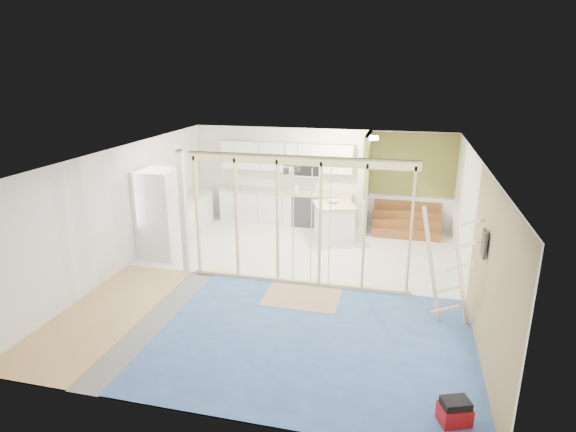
% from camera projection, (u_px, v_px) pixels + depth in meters
% --- Properties ---
extents(room, '(7.01, 8.01, 2.61)m').
position_uv_depth(room, '(284.00, 221.00, 9.31)').
color(room, slate).
rests_on(room, ground).
extents(floor_overlays, '(7.00, 8.00, 0.03)m').
position_uv_depth(floor_overlays, '(288.00, 281.00, 9.73)').
color(floor_overlays, white).
rests_on(floor_overlays, room).
extents(stud_frame, '(4.66, 0.14, 2.60)m').
position_uv_depth(stud_frame, '(273.00, 207.00, 9.27)').
color(stud_frame, beige).
rests_on(stud_frame, room).
extents(base_cabinets, '(4.45, 2.24, 0.93)m').
position_uv_depth(base_cabinets, '(257.00, 209.00, 13.04)').
color(base_cabinets, white).
rests_on(base_cabinets, room).
extents(upper_cabinets, '(3.60, 0.41, 0.85)m').
position_uv_depth(upper_cabinets, '(288.00, 158.00, 12.88)').
color(upper_cabinets, white).
rests_on(upper_cabinets, room).
extents(green_partition, '(2.25, 1.51, 2.60)m').
position_uv_depth(green_partition, '(396.00, 198.00, 12.34)').
color(green_partition, olive).
rests_on(green_partition, room).
extents(pot_rack, '(0.52, 0.52, 0.72)m').
position_uv_depth(pot_rack, '(291.00, 166.00, 10.92)').
color(pot_rack, black).
rests_on(pot_rack, room).
extents(sheathing_panel, '(0.02, 4.00, 2.60)m').
position_uv_depth(sheathing_panel, '(491.00, 282.00, 6.66)').
color(sheathing_panel, tan).
rests_on(sheathing_panel, room).
extents(electrical_panel, '(0.04, 0.30, 0.40)m').
position_uv_depth(electrical_panel, '(484.00, 244.00, 7.12)').
color(electrical_panel, '#36363B').
rests_on(electrical_panel, room).
extents(ceiling_light, '(0.32, 0.32, 0.08)m').
position_uv_depth(ceiling_light, '(372.00, 138.00, 11.40)').
color(ceiling_light, '#FFEABF').
rests_on(ceiling_light, room).
extents(fridge, '(0.91, 0.88, 2.00)m').
position_uv_depth(fridge, '(161.00, 214.00, 10.76)').
color(fridge, white).
rests_on(fridge, room).
extents(island, '(1.22, 1.22, 0.93)m').
position_uv_depth(island, '(334.00, 222.00, 11.92)').
color(island, white).
rests_on(island, room).
extents(bowl, '(0.34, 0.34, 0.06)m').
position_uv_depth(bowl, '(333.00, 201.00, 11.92)').
color(bowl, silver).
rests_on(bowl, island).
extents(soap_bottle_a, '(0.14, 0.14, 0.30)m').
position_uv_depth(soap_bottle_a, '(230.00, 182.00, 13.44)').
color(soap_bottle_a, '#A5A9B8').
rests_on(soap_bottle_a, base_cabinets).
extents(soap_bottle_b, '(0.11, 0.11, 0.21)m').
position_uv_depth(soap_bottle_b, '(296.00, 187.00, 12.99)').
color(soap_bottle_b, white).
rests_on(soap_bottle_b, base_cabinets).
extents(toolbox, '(0.44, 0.38, 0.34)m').
position_uv_depth(toolbox, '(455.00, 412.00, 5.81)').
color(toolbox, '#9F0E13').
rests_on(toolbox, room).
extents(ladder, '(1.08, 0.20, 2.04)m').
position_uv_depth(ladder, '(450.00, 267.00, 7.81)').
color(ladder, '#E3B68B').
rests_on(ladder, room).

